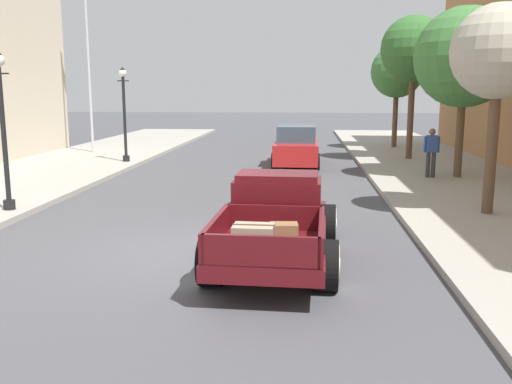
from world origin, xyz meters
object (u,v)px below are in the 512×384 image
Objects in this scene: car_background_red at (296,147)px; flagpole at (92,31)px; street_tree_farthest at (397,72)px; street_tree_third at (414,50)px; pedestrian_sidewalk_right at (431,150)px; street_lamp_near at (2,118)px; street_tree_nearest at (499,53)px; street_tree_second at (465,58)px; street_lamp_far at (124,107)px; hotrod_truck_maroon at (277,218)px.

flagpole is (-9.59, 3.18, 5.00)m from car_background_red.
street_tree_third is at bearing -92.12° from street_tree_farthest.
pedestrian_sidewalk_right is at bearing -92.85° from street_tree_third.
street_tree_farthest is at bearing 87.51° from pedestrian_sidewalk_right.
street_tree_third is at bearing -5.99° from flagpole.
street_tree_farthest is at bearing 54.42° from street_lamp_near.
street_tree_farthest is (5.04, 6.85, 3.23)m from car_background_red.
street_tree_nearest is (14.27, -12.49, -1.89)m from flagpole.
street_tree_farthest reaches higher than pedestrian_sidewalk_right.
street_tree_nearest is (11.63, 0.58, 1.49)m from street_lamp_near.
street_tree_second reaches higher than street_lamp_near.
street_lamp_near and street_lamp_far have the same top height.
street_lamp_far is (-7.05, -0.34, 1.62)m from car_background_red.
flagpole reaches higher than car_background_red.
street_tree_second reaches higher than street_lamp_far.
street_tree_second is at bearing -82.56° from street_tree_third.
street_tree_nearest is at bearing -63.30° from car_background_red.
street_tree_second is (15.11, -6.70, -1.66)m from flagpole.
street_tree_farthest is at bearing 30.75° from street_lamp_far.
street_tree_farthest reaches higher than hotrod_truck_maroon.
hotrod_truck_maroon is 10.36m from pedestrian_sidewalk_right.
hotrod_truck_maroon is at bearing -61.36° from street_lamp_far.
street_tree_nearest is at bearing -91.25° from street_tree_farthest.
car_background_red is 9.10m from street_tree_farthest.
street_tree_nearest is (4.69, -9.32, 3.11)m from car_background_red.
street_lamp_far reaches higher than hotrod_truck_maroon.
street_tree_farthest is at bearing 87.88° from street_tree_third.
street_tree_second is at bearing -23.91° from flagpole.
street_tree_nearest is at bearing 36.27° from hotrod_truck_maroon.
pedestrian_sidewalk_right is 6.26m from street_tree_nearest.
street_tree_third is at bearing 9.55° from street_lamp_far.
pedestrian_sidewalk_right is 16.43m from flagpole.
hotrod_truck_maroon is at bearing -90.85° from car_background_red.
pedestrian_sidewalk_right is 0.27× the size of street_tree_third.
pedestrian_sidewalk_right is at bearing -92.49° from street_tree_farthest.
street_lamp_near reaches higher than car_background_red.
hotrod_truck_maroon is 7.57m from street_lamp_near.
street_tree_farthest is (11.98, 16.75, 1.61)m from street_lamp_near.
street_tree_farthest is at bearing 92.68° from street_tree_second.
street_lamp_far is 0.79× the size of street_tree_nearest.
street_tree_third is at bearing 18.93° from car_background_red.
street_tree_third reaches higher than car_background_red.
car_background_red is at bearing -126.33° from street_tree_farthest.
flagpole reaches higher than hotrod_truck_maroon.
street_tree_farthest is at bearing 88.75° from street_tree_nearest.
flagpole is at bearing 161.67° from car_background_red.
street_lamp_far is at bearing 163.82° from pedestrian_sidewalk_right.
car_background_red is 7.24m from street_lamp_far.
street_lamp_near is 0.68× the size of street_tree_second.
street_tree_second is at bearing -14.21° from street_lamp_far.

